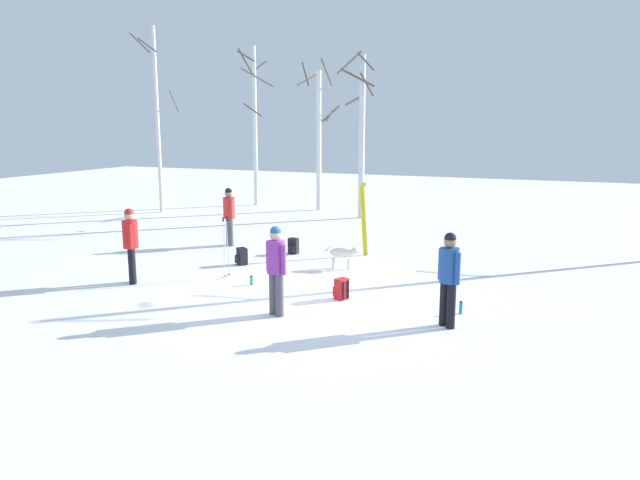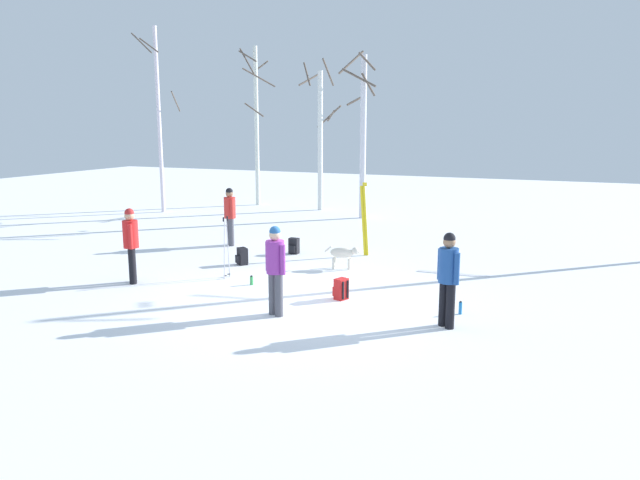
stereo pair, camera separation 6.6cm
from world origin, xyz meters
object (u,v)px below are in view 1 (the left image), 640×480
at_px(birch_tree_1, 255,122).
at_px(backpack_2, 293,246).
at_px(water_bottle_0, 461,308).
at_px(backpack_0, 341,289).
at_px(ski_pair_lying_0, 452,273).
at_px(person_0, 131,241).
at_px(person_1, 229,213).
at_px(birch_tree_0, 157,118).
at_px(birch_tree_3, 361,132).
at_px(ski_poles_0, 226,246).
at_px(ski_pair_planted_0, 364,219).
at_px(dog, 343,254).
at_px(backpack_1, 242,257).
at_px(water_bottle_1, 252,281).
at_px(person_2, 449,274).
at_px(birch_tree_2, 319,135).
at_px(person_3, 276,265).

bearing_deg(birch_tree_1, backpack_2, -55.64).
xyz_separation_m(water_bottle_0, birch_tree_1, (-11.15, 12.27, 3.50)).
height_order(backpack_0, water_bottle_0, backpack_0).
distance_m(ski_pair_lying_0, birch_tree_1, 14.36).
bearing_deg(backpack_0, person_0, -172.45).
xyz_separation_m(person_1, birch_tree_0, (-6.13, 4.82, 2.79)).
distance_m(person_1, birch_tree_3, 7.17).
xyz_separation_m(person_0, ski_poles_0, (1.73, 1.23, -0.20)).
relative_size(ski_pair_lying_0, ski_poles_0, 1.19).
relative_size(person_0, ski_pair_planted_0, 0.85).
bearing_deg(dog, backpack_2, 149.47).
height_order(ski_poles_0, backpack_1, ski_poles_0).
bearing_deg(water_bottle_1, ski_poles_0, 159.12).
relative_size(person_1, backpack_0, 3.90).
relative_size(person_0, birch_tree_3, 0.27).
xyz_separation_m(person_2, backpack_0, (-2.35, 0.88, -0.77)).
relative_size(ski_poles_0, water_bottle_0, 5.69).
distance_m(person_1, birch_tree_1, 9.43).
distance_m(ski_poles_0, birch_tree_0, 11.88).
bearing_deg(birch_tree_2, backpack_2, -71.79).
relative_size(person_0, backpack_2, 3.90).
bearing_deg(person_1, person_3, -51.57).
xyz_separation_m(person_1, person_3, (4.29, -5.41, 0.00)).
bearing_deg(person_2, birch_tree_2, 121.68).
height_order(ski_pair_lying_0, backpack_0, backpack_0).
bearing_deg(birch_tree_3, water_bottle_0, -61.74).
height_order(ski_pair_lying_0, backpack_1, backpack_1).
bearing_deg(birch_tree_2, person_3, -70.33).
bearing_deg(backpack_2, water_bottle_0, -34.84).
bearing_deg(ski_pair_planted_0, person_3, -88.07).
bearing_deg(birch_tree_0, dog, -31.39).
distance_m(person_0, birch_tree_2, 12.73).
bearing_deg(backpack_2, birch_tree_0, 148.42).
xyz_separation_m(birch_tree_0, birch_tree_2, (5.64, 3.12, -0.69)).
bearing_deg(ski_poles_0, person_2, -15.04).
height_order(person_0, person_3, same).
height_order(backpack_0, backpack_1, same).
xyz_separation_m(backpack_1, birch_tree_0, (-7.71, 6.87, 3.56)).
relative_size(ski_pair_planted_0, ski_pair_lying_0, 1.16).
bearing_deg(backpack_2, person_1, 171.91).
bearing_deg(birch_tree_1, birch_tree_0, -125.58).
relative_size(dog, water_bottle_0, 3.48).
relative_size(ski_pair_lying_0, birch_tree_3, 0.28).
height_order(person_1, birch_tree_0, birch_tree_0).
bearing_deg(birch_tree_0, backpack_0, -38.13).
relative_size(ski_pair_lying_0, birch_tree_0, 0.24).
height_order(dog, water_bottle_0, dog).
bearing_deg(backpack_1, birch_tree_0, 138.31).
xyz_separation_m(ski_pair_lying_0, backpack_2, (-4.53, 0.59, 0.20)).
xyz_separation_m(person_3, backpack_0, (0.75, 1.46, -0.77)).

